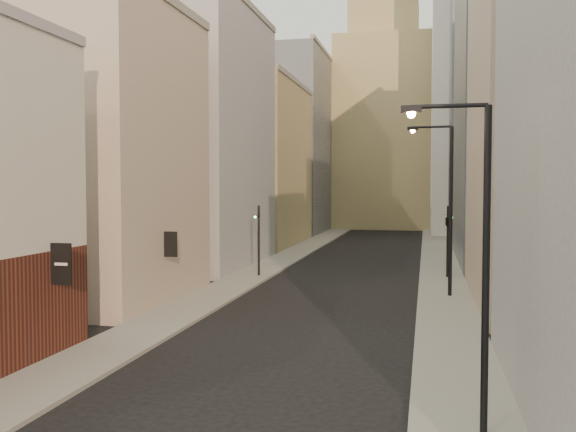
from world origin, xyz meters
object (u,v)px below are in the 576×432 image
Objects in this scene: traffic_light_left at (259,225)px; traffic_light_right at (448,224)px; streetlamp_near at (477,249)px; streetlamp_mid at (446,200)px; white_tower at (465,89)px; clock_tower at (384,111)px.

traffic_light_left and traffic_light_right have the same top height.
streetlamp_mid reaches higher than streetlamp_near.
white_tower is 8.30× the size of traffic_light_right.
traffic_light_right is (0.35, 7.49, -1.83)m from streetlamp_mid.
traffic_light_right is at bearing 175.31° from traffic_light_left.
clock_tower is at bearing 101.40° from streetlamp_mid.
traffic_light_left is (-12.44, 5.59, -1.96)m from streetlamp_mid.
white_tower is 69.45m from streetlamp_near.
traffic_light_left is at bearing -110.91° from white_tower.
streetlamp_mid is 1.95× the size of traffic_light_left.
clock_tower is 1.08× the size of white_tower.
white_tower is 4.92× the size of streetlamp_near.
clock_tower is at bearing -60.02° from traffic_light_right.
streetlamp_mid reaches higher than traffic_light_right.
traffic_light_right is (12.79, 1.90, 0.13)m from traffic_light_left.
streetlamp_near is at bearing -92.81° from white_tower.
traffic_light_right is (-3.14, -39.77, -14.86)m from white_tower.
streetlamp_near is at bearing 111.24° from traffic_light_right.
streetlamp_near reaches higher than traffic_light_right.
streetlamp_near is 28.23m from traffic_light_right.
clock_tower is 4.60× the size of streetlamp_mid.
clock_tower is 8.98× the size of traffic_light_right.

